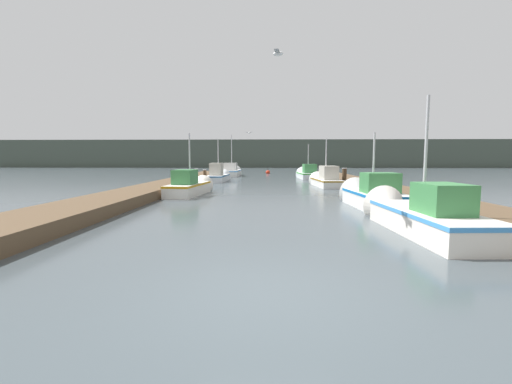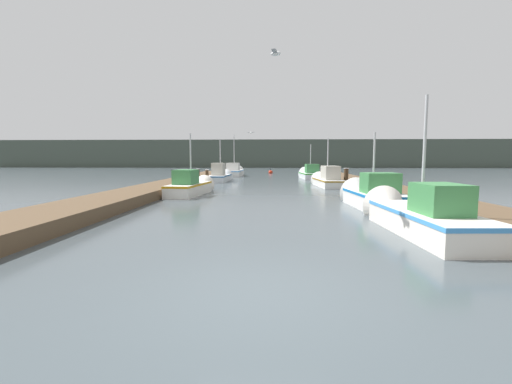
# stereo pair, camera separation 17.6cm
# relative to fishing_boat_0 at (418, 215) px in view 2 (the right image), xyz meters

# --- Properties ---
(ground_plane) EXTENTS (200.00, 200.00, 0.00)m
(ground_plane) POSITION_rel_fishing_boat_0_xyz_m (-4.24, -4.71, -0.44)
(ground_plane) COLOR #424C51
(dock_left) EXTENTS (2.40, 40.00, 0.46)m
(dock_left) POSITION_rel_fishing_boat_0_xyz_m (-10.78, 11.29, -0.21)
(dock_left) COLOR brown
(dock_left) RESTS_ON ground_plane
(dock_right) EXTENTS (2.40, 40.00, 0.46)m
(dock_right) POSITION_rel_fishing_boat_0_xyz_m (2.30, 11.29, -0.21)
(dock_right) COLOR brown
(dock_right) RESTS_ON ground_plane
(distant_shore_ridge) EXTENTS (120.00, 16.00, 5.80)m
(distant_shore_ridge) POSITION_rel_fishing_boat_0_xyz_m (-4.24, 69.11, 2.46)
(distant_shore_ridge) COLOR #424C42
(distant_shore_ridge) RESTS_ON ground_plane
(fishing_boat_0) EXTENTS (1.79, 5.45, 4.10)m
(fishing_boat_0) POSITION_rel_fishing_boat_0_xyz_m (0.00, 0.00, 0.00)
(fishing_boat_0) COLOR silver
(fishing_boat_0) RESTS_ON ground_plane
(fishing_boat_1) EXTENTS (1.87, 4.57, 3.52)m
(fishing_boat_1) POSITION_rel_fishing_boat_0_xyz_m (0.11, 4.86, 0.02)
(fishing_boat_1) COLOR silver
(fishing_boat_1) RESTS_ON ground_plane
(fishing_boat_2) EXTENTS (1.78, 5.17, 3.67)m
(fishing_boat_2) POSITION_rel_fishing_boat_0_xyz_m (-8.54, 9.21, 0.02)
(fishing_boat_2) COLOR silver
(fishing_boat_2) RESTS_ON ground_plane
(fishing_boat_3) EXTENTS (1.78, 5.36, 3.82)m
(fishing_boat_3) POSITION_rel_fishing_boat_0_xyz_m (-0.10, 15.22, 0.01)
(fishing_boat_3) COLOR silver
(fishing_boat_3) RESTS_ON ground_plane
(fishing_boat_4) EXTENTS (1.60, 5.45, 3.97)m
(fishing_boat_4) POSITION_rel_fishing_boat_0_xyz_m (-8.55, 20.32, 0.02)
(fishing_boat_4) COLOR silver
(fishing_boat_4) RESTS_ON ground_plane
(fishing_boat_5) EXTENTS (2.07, 4.88, 3.91)m
(fishing_boat_5) POSITION_rel_fishing_boat_0_xyz_m (-0.27, 24.76, -0.02)
(fishing_boat_5) COLOR silver
(fishing_boat_5) RESTS_ON ground_plane
(fishing_boat_6) EXTENTS (1.84, 6.24, 5.11)m
(fishing_boat_6) POSITION_rel_fishing_boat_0_xyz_m (-8.29, 29.06, 0.03)
(fishing_boat_6) COLOR silver
(fishing_boat_6) RESTS_ON ground_plane
(mooring_piling_0) EXTENTS (0.27, 0.27, 1.22)m
(mooring_piling_0) POSITION_rel_fishing_boat_0_xyz_m (1.07, 0.40, 0.17)
(mooring_piling_0) COLOR #473523
(mooring_piling_0) RESTS_ON ground_plane
(mooring_piling_1) EXTENTS (0.35, 0.35, 1.33)m
(mooring_piling_1) POSITION_rel_fishing_boat_0_xyz_m (1.13, 14.55, 0.23)
(mooring_piling_1) COLOR #473523
(mooring_piling_1) RESTS_ON ground_plane
(mooring_piling_2) EXTENTS (0.24, 0.24, 1.23)m
(mooring_piling_2) POSITION_rel_fishing_boat_0_xyz_m (-9.53, 15.56, 0.18)
(mooring_piling_2) COLOR #473523
(mooring_piling_2) RESTS_ON ground_plane
(mooring_piling_3) EXTENTS (0.33, 0.33, 1.01)m
(mooring_piling_3) POSITION_rel_fishing_boat_0_xyz_m (-9.75, 20.15, 0.07)
(mooring_piling_3) COLOR #473523
(mooring_piling_3) RESTS_ON ground_plane
(channel_buoy) EXTENTS (0.54, 0.54, 1.04)m
(channel_buoy) POSITION_rel_fishing_boat_0_xyz_m (-4.21, 34.97, -0.29)
(channel_buoy) COLOR red
(channel_buoy) RESTS_ON ground_plane
(seagull_lead) EXTENTS (0.31, 0.56, 0.12)m
(seagull_lead) POSITION_rel_fishing_boat_0_xyz_m (-3.99, -0.13, 4.37)
(seagull_lead) COLOR white
(seagull_1) EXTENTS (0.55, 0.28, 0.12)m
(seagull_1) POSITION_rel_fishing_boat_0_xyz_m (-5.75, 17.96, 3.59)
(seagull_1) COLOR white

